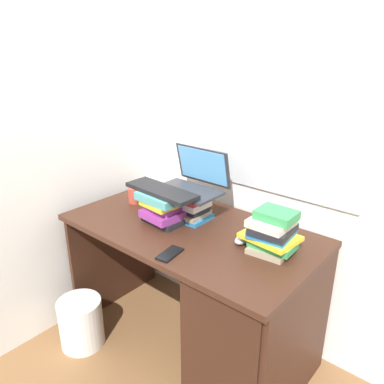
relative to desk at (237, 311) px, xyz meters
name	(u,v)px	position (x,y,z in m)	size (l,w,h in m)	color
ground_plane	(190,341)	(-0.33, 0.03, -0.41)	(6.00, 6.00, 0.00)	brown
wall_back	(239,110)	(-0.33, 0.43, 0.89)	(6.00, 0.06, 2.60)	white
wall_left	(92,105)	(-1.09, 0.03, 0.89)	(0.05, 6.00, 2.60)	silver
desk	(237,311)	(0.00, 0.00, 0.00)	(1.32, 0.72, 0.75)	#381E14
book_stack_tall	(187,204)	(-0.42, 0.12, 0.41)	(0.25, 0.18, 0.15)	#2672B2
book_stack_keyboard_riser	(163,207)	(-0.47, -0.02, 0.43)	(0.24, 0.20, 0.17)	black
book_stack_side	(272,232)	(0.11, 0.08, 0.44)	(0.25, 0.21, 0.20)	gray
laptop	(194,180)	(-0.42, 0.17, 0.54)	(0.35, 0.27, 0.22)	#2D2D33
keyboard	(161,191)	(-0.48, -0.02, 0.52)	(0.42, 0.14, 0.02)	black
computer_mouse	(243,239)	(-0.03, 0.07, 0.36)	(0.06, 0.10, 0.04)	#A5A8AD
mug	(135,195)	(-0.79, 0.07, 0.39)	(0.11, 0.07, 0.09)	#B23F33
cell_phone	(170,254)	(-0.22, -0.24, 0.35)	(0.07, 0.14, 0.01)	black
wastebasket	(81,322)	(-0.80, -0.38, -0.26)	(0.25, 0.25, 0.29)	silver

